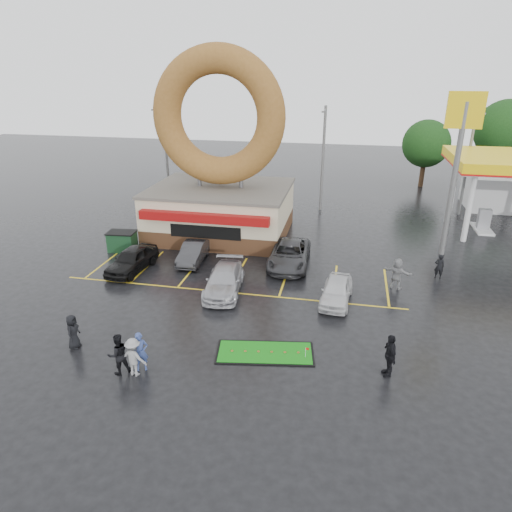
% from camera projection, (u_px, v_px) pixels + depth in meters
% --- Properties ---
extents(ground, '(120.00, 120.00, 0.00)m').
position_uv_depth(ground, '(210.00, 322.00, 23.03)').
color(ground, black).
rests_on(ground, ground).
extents(donut_shop, '(10.20, 8.70, 13.50)m').
position_uv_depth(donut_shop, '(220.00, 177.00, 33.62)').
color(donut_shop, '#472B19').
rests_on(donut_shop, ground).
extents(shell_sign, '(2.20, 0.36, 10.60)m').
position_uv_depth(shell_sign, '(460.00, 145.00, 28.64)').
color(shell_sign, slate).
rests_on(shell_sign, ground).
extents(streetlight_left, '(0.40, 2.21, 9.00)m').
position_uv_depth(streetlight_left, '(166.00, 153.00, 41.08)').
color(streetlight_left, slate).
rests_on(streetlight_left, ground).
extents(streetlight_mid, '(0.40, 2.21, 9.00)m').
position_uv_depth(streetlight_mid, '(323.00, 157.00, 39.38)').
color(streetlight_mid, slate).
rests_on(streetlight_mid, ground).
extents(streetlight_right, '(0.40, 2.21, 9.00)m').
position_uv_depth(streetlight_right, '(468.00, 160.00, 38.05)').
color(streetlight_right, slate).
rests_on(streetlight_right, ground).
extents(tree_far_c, '(6.30, 6.30, 9.00)m').
position_uv_depth(tree_far_c, '(506.00, 131.00, 47.46)').
color(tree_far_c, '#332114').
rests_on(tree_far_c, ground).
extents(tree_far_d, '(4.90, 4.90, 7.00)m').
position_uv_depth(tree_far_d, '(426.00, 144.00, 47.64)').
color(tree_far_d, '#332114').
rests_on(tree_far_d, ground).
extents(car_black, '(2.24, 4.52, 1.48)m').
position_uv_depth(car_black, '(132.00, 260.00, 28.63)').
color(car_black, black).
rests_on(car_black, ground).
extents(car_dgrey, '(1.55, 3.97, 1.29)m').
position_uv_depth(car_dgrey, '(193.00, 252.00, 30.01)').
color(car_dgrey, '#29292B').
rests_on(car_dgrey, ground).
extents(car_silver, '(2.41, 4.92, 1.38)m').
position_uv_depth(car_silver, '(224.00, 280.00, 25.96)').
color(car_silver, '#A8A7AC').
rests_on(car_silver, ground).
extents(car_grey, '(2.60, 5.41, 1.49)m').
position_uv_depth(car_grey, '(289.00, 255.00, 29.41)').
color(car_grey, '#323235').
rests_on(car_grey, ground).
extents(car_white, '(1.86, 3.95, 1.31)m').
position_uv_depth(car_white, '(336.00, 291.00, 24.83)').
color(car_white, silver).
rests_on(car_white, ground).
extents(person_blue, '(0.76, 0.65, 1.76)m').
position_uv_depth(person_blue, '(140.00, 352.00, 19.10)').
color(person_blue, navy).
rests_on(person_blue, ground).
extents(person_blackjkt, '(1.12, 1.11, 1.83)m').
position_uv_depth(person_blackjkt, '(118.00, 354.00, 18.89)').
color(person_blackjkt, black).
rests_on(person_blackjkt, ground).
extents(person_hoodie, '(1.19, 0.79, 1.72)m').
position_uv_depth(person_hoodie, '(134.00, 357.00, 18.79)').
color(person_hoodie, gray).
rests_on(person_hoodie, ground).
extents(person_bystander, '(0.61, 0.86, 1.66)m').
position_uv_depth(person_bystander, '(73.00, 332.00, 20.66)').
color(person_bystander, black).
rests_on(person_bystander, ground).
extents(person_cameraman, '(0.73, 1.20, 1.91)m').
position_uv_depth(person_cameraman, '(390.00, 355.00, 18.76)').
color(person_cameraman, black).
rests_on(person_cameraman, ground).
extents(person_walker_near, '(1.80, 1.21, 1.86)m').
position_uv_depth(person_walker_near, '(397.00, 274.00, 26.24)').
color(person_walker_near, gray).
rests_on(person_walker_near, ground).
extents(person_walker_far, '(0.57, 0.38, 1.55)m').
position_uv_depth(person_walker_far, '(439.00, 266.00, 27.57)').
color(person_walker_far, black).
rests_on(person_walker_far, ground).
extents(dumpster, '(1.90, 1.35, 1.30)m').
position_uv_depth(dumpster, '(122.00, 242.00, 31.82)').
color(dumpster, '#184022').
rests_on(dumpster, ground).
extents(putting_green, '(4.62, 2.55, 0.55)m').
position_uv_depth(putting_green, '(265.00, 353.00, 20.52)').
color(putting_green, black).
rests_on(putting_green, ground).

